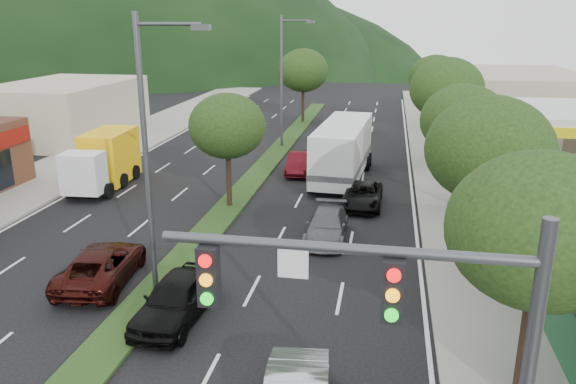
% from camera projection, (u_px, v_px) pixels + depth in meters
% --- Properties ---
extents(sidewalk_right, '(5.00, 90.00, 0.15)m').
position_uv_depth(sidewalk_right, '(455.00, 182.00, 34.79)').
color(sidewalk_right, gray).
rests_on(sidewalk_right, ground).
extents(sidewalk_left, '(6.00, 90.00, 0.15)m').
position_uv_depth(sidewalk_left, '(77.00, 164.00, 39.10)').
color(sidewalk_left, gray).
rests_on(sidewalk_left, ground).
extents(median, '(1.60, 56.00, 0.12)m').
position_uv_depth(median, '(268.00, 161.00, 39.73)').
color(median, '#1E3413').
rests_on(median, ground).
extents(traffic_signal, '(6.12, 0.40, 7.00)m').
position_uv_depth(traffic_signal, '(428.00, 350.00, 9.08)').
color(traffic_signal, '#47494C').
rests_on(traffic_signal, ground).
extents(bldg_left_far, '(9.00, 14.00, 4.60)m').
position_uv_depth(bldg_left_far, '(66.00, 110.00, 47.91)').
color(bldg_left_far, beige).
rests_on(bldg_left_far, ground).
extents(bldg_right_far, '(10.00, 16.00, 5.20)m').
position_uv_depth(bldg_right_far, '(516.00, 101.00, 50.72)').
color(bldg_right_far, beige).
rests_on(bldg_right_far, ground).
extents(hill_far, '(176.00, 132.00, 82.00)m').
position_uv_depth(hill_far, '(6.00, 62.00, 130.32)').
color(hill_far, black).
rests_on(hill_far, ground).
extents(tree_r_a, '(4.60, 4.60, 6.63)m').
position_uv_depth(tree_r_a, '(540.00, 230.00, 13.73)').
color(tree_r_a, black).
rests_on(tree_r_a, sidewalk_right).
extents(tree_r_b, '(4.80, 4.80, 6.94)m').
position_uv_depth(tree_r_b, '(489.00, 149.00, 21.19)').
color(tree_r_b, black).
rests_on(tree_r_b, sidewalk_right).
extents(tree_r_c, '(4.40, 4.40, 6.48)m').
position_uv_depth(tree_r_c, '(463.00, 121.00, 28.79)').
color(tree_r_c, black).
rests_on(tree_r_c, sidewalk_right).
extents(tree_r_d, '(5.00, 5.00, 7.17)m').
position_uv_depth(tree_r_d, '(447.00, 89.00, 38.06)').
color(tree_r_d, black).
rests_on(tree_r_d, sidewalk_right).
extents(tree_r_e, '(4.60, 4.60, 6.71)m').
position_uv_depth(tree_r_e, '(436.00, 78.00, 47.54)').
color(tree_r_e, black).
rests_on(tree_r_e, sidewalk_right).
extents(tree_med_near, '(4.00, 4.00, 6.02)m').
position_uv_depth(tree_med_near, '(227.00, 126.00, 29.03)').
color(tree_med_near, black).
rests_on(tree_med_near, median).
extents(tree_med_far, '(4.80, 4.80, 6.94)m').
position_uv_depth(tree_med_far, '(303.00, 70.00, 53.30)').
color(tree_med_far, black).
rests_on(tree_med_far, median).
extents(streetlight_near, '(2.60, 0.25, 10.00)m').
position_uv_depth(streetlight_near, '(151.00, 146.00, 19.25)').
color(streetlight_near, '#47494C').
rests_on(streetlight_near, ground).
extents(streetlight_mid, '(2.60, 0.25, 10.00)m').
position_uv_depth(streetlight_mid, '(284.00, 76.00, 42.75)').
color(streetlight_mid, '#47494C').
rests_on(streetlight_mid, ground).
extents(suv_maroon, '(2.89, 5.27, 1.40)m').
position_uv_depth(suv_maroon, '(102.00, 265.00, 21.55)').
color(suv_maroon, black).
rests_on(suv_maroon, ground).
extents(car_queue_a, '(2.13, 4.64, 1.54)m').
position_uv_depth(car_queue_a, '(177.00, 298.00, 18.86)').
color(car_queue_a, black).
rests_on(car_queue_a, ground).
extents(car_queue_b, '(1.84, 4.46, 1.29)m').
position_uv_depth(car_queue_b, '(327.00, 225.00, 25.84)').
color(car_queue_b, '#57565C').
rests_on(car_queue_b, ground).
extents(car_queue_c, '(1.62, 4.18, 1.36)m').
position_uv_depth(car_queue_c, '(299.00, 163.00, 36.83)').
color(car_queue_c, '#4E0D14').
rests_on(car_queue_c, ground).
extents(car_queue_d, '(2.13, 4.48, 1.23)m').
position_uv_depth(car_queue_d, '(362.00, 195.00, 30.32)').
color(car_queue_d, black).
rests_on(car_queue_d, ground).
extents(box_truck, '(2.90, 6.66, 3.21)m').
position_uv_depth(box_truck, '(105.00, 161.00, 33.77)').
color(box_truck, white).
rests_on(box_truck, ground).
extents(motorhome, '(3.47, 9.44, 3.56)m').
position_uv_depth(motorhome, '(343.00, 150.00, 35.07)').
color(motorhome, white).
rests_on(motorhome, ground).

